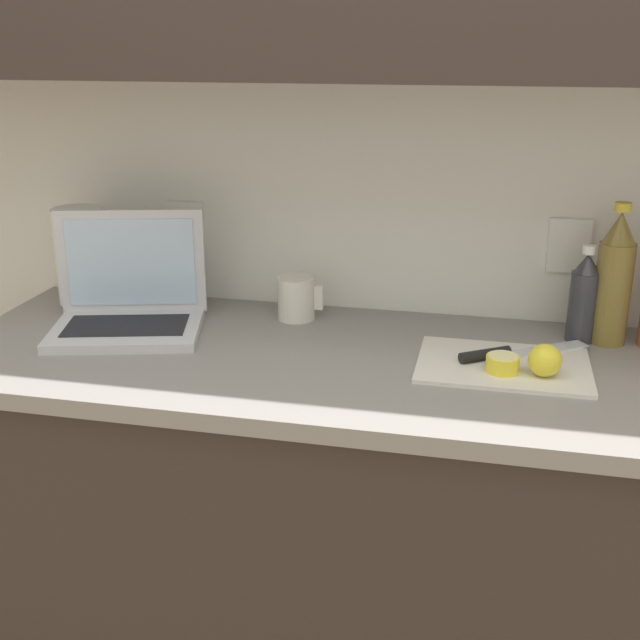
# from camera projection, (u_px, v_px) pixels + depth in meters

# --- Properties ---
(wall_back) EXTENTS (5.20, 0.38, 2.60)m
(wall_back) POSITION_uv_depth(u_px,v_px,m) (521.00, 5.00, 1.56)
(wall_back) COLOR white
(wall_back) RESTS_ON ground_plane
(counter_unit) EXTENTS (2.25, 0.62, 0.89)m
(counter_unit) POSITION_uv_depth(u_px,v_px,m) (489.00, 557.00, 1.71)
(counter_unit) COLOR #332823
(counter_unit) RESTS_ON ground_plane
(laptop) EXTENTS (0.37, 0.31, 0.25)m
(laptop) POSITION_uv_depth(u_px,v_px,m) (129.00, 302.00, 1.77)
(laptop) COLOR silver
(laptop) RESTS_ON counter_unit
(cutting_board) EXTENTS (0.33, 0.24, 0.01)m
(cutting_board) POSITION_uv_depth(u_px,v_px,m) (503.00, 365.00, 1.57)
(cutting_board) COLOR silver
(cutting_board) RESTS_ON counter_unit
(knife) EXTENTS (0.26, 0.19, 0.02)m
(knife) POSITION_uv_depth(u_px,v_px,m) (502.00, 353.00, 1.60)
(knife) COLOR silver
(knife) RESTS_ON cutting_board
(lemon_half_cut) EXTENTS (0.06, 0.06, 0.03)m
(lemon_half_cut) POSITION_uv_depth(u_px,v_px,m) (503.00, 363.00, 1.53)
(lemon_half_cut) COLOR yellow
(lemon_half_cut) RESTS_ON cutting_board
(lemon_whole_beside) EXTENTS (0.06, 0.06, 0.06)m
(lemon_whole_beside) POSITION_uv_depth(u_px,v_px,m) (545.00, 360.00, 1.50)
(lemon_whole_beside) COLOR yellow
(lemon_whole_beside) RESTS_ON cutting_board
(bottle_oil_tall) EXTENTS (0.07, 0.07, 0.30)m
(bottle_oil_tall) POSITION_uv_depth(u_px,v_px,m) (614.00, 280.00, 1.66)
(bottle_oil_tall) COLOR olive
(bottle_oil_tall) RESTS_ON counter_unit
(bottle_water_clear) EXTENTS (0.06, 0.06, 0.21)m
(bottle_water_clear) POSITION_uv_depth(u_px,v_px,m) (584.00, 298.00, 1.68)
(bottle_water_clear) COLOR #333338
(bottle_water_clear) RESTS_ON counter_unit
(measuring_cup) EXTENTS (0.11, 0.09, 0.10)m
(measuring_cup) POSITION_uv_depth(u_px,v_px,m) (296.00, 298.00, 1.83)
(measuring_cup) COLOR silver
(measuring_cup) RESTS_ON counter_unit
(paper_towel_roll) EXTENTS (0.12, 0.12, 0.23)m
(paper_towel_roll) POSITION_uv_depth(u_px,v_px,m) (81.00, 256.00, 1.92)
(paper_towel_roll) COLOR white
(paper_towel_roll) RESTS_ON counter_unit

